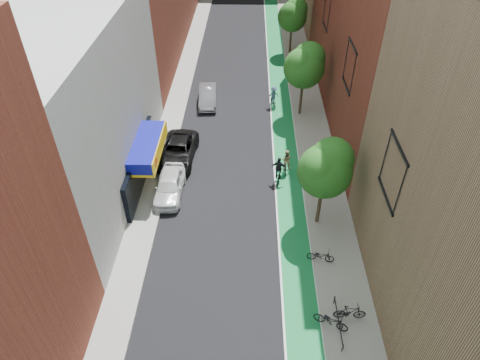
# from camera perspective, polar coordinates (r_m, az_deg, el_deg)

# --- Properties ---
(bike_lane) EXTENTS (2.00, 68.00, 0.01)m
(bike_lane) POSITION_cam_1_polar(r_m,az_deg,el_deg) (41.82, 5.47, 10.09)
(bike_lane) COLOR #157832
(bike_lane) RESTS_ON ground
(sidewalk_left) EXTENTS (2.00, 68.00, 0.15)m
(sidewalk_left) POSITION_cam_1_polar(r_m,az_deg,el_deg) (42.26, -8.40, 10.28)
(sidewalk_left) COLOR gray
(sidewalk_left) RESTS_ON ground
(sidewalk_right) EXTENTS (3.00, 68.00, 0.15)m
(sidewalk_right) POSITION_cam_1_polar(r_m,az_deg,el_deg) (42.04, 8.93, 10.06)
(sidewalk_right) COLOR gray
(sidewalk_right) RESTS_ON ground
(building_left_white) EXTENTS (8.00, 20.00, 12.00)m
(building_left_white) POSITION_cam_1_polar(r_m,az_deg,el_deg) (30.75, -21.96, 8.58)
(building_left_white) COLOR silver
(building_left_white) RESTS_ON ground
(tree_near) EXTENTS (3.40, 3.36, 6.42)m
(tree_near) POSITION_cam_1_polar(r_m,az_deg,el_deg) (26.18, 11.40, 1.67)
(tree_near) COLOR #332619
(tree_near) RESTS_ON ground
(tree_mid) EXTENTS (3.55, 3.53, 6.74)m
(tree_mid) POSITION_cam_1_polar(r_m,az_deg,el_deg) (38.03, 8.64, 14.97)
(tree_mid) COLOR #332619
(tree_mid) RESTS_ON ground
(tree_far) EXTENTS (3.30, 3.25, 6.21)m
(tree_far) POSITION_cam_1_polar(r_m,az_deg,el_deg) (51.17, 7.06, 21.07)
(tree_far) COLOR #332619
(tree_far) RESTS_ON ground
(parked_car_white) EXTENTS (1.90, 4.68, 1.59)m
(parked_car_white) POSITION_cam_1_polar(r_m,az_deg,el_deg) (30.77, -9.36, -0.69)
(parked_car_white) COLOR white
(parked_car_white) RESTS_ON ground
(parked_car_black) EXTENTS (2.96, 5.82, 1.58)m
(parked_car_black) POSITION_cam_1_polar(r_m,az_deg,el_deg) (34.00, -8.31, 3.80)
(parked_car_black) COLOR black
(parked_car_black) RESTS_ON ground
(parked_car_silver) EXTENTS (1.88, 4.67, 1.51)m
(parked_car_silver) POSITION_cam_1_polar(r_m,az_deg,el_deg) (41.49, -4.33, 11.09)
(parked_car_silver) COLOR #919399
(parked_car_silver) RESTS_ON ground
(cyclist_lane_near) EXTENTS (0.81, 1.57, 1.97)m
(cyclist_lane_near) POSITION_cam_1_polar(r_m,az_deg,el_deg) (32.48, 6.12, 2.24)
(cyclist_lane_near) COLOR black
(cyclist_lane_near) RESTS_ON ground
(cyclist_lane_mid) EXTENTS (1.14, 1.60, 2.18)m
(cyclist_lane_mid) POSITION_cam_1_polar(r_m,az_deg,el_deg) (31.46, 5.18, 1.01)
(cyclist_lane_mid) COLOR black
(cyclist_lane_mid) RESTS_ON ground
(cyclist_lane_far) EXTENTS (1.17, 1.77, 2.00)m
(cyclist_lane_far) POSITION_cam_1_polar(r_m,az_deg,el_deg) (40.92, 4.44, 10.86)
(cyclist_lane_far) COLOR black
(cyclist_lane_far) RESTS_ON ground
(parked_bike_near) EXTENTS (1.98, 1.37, 0.99)m
(parked_bike_near) POSITION_cam_1_polar(r_m,az_deg,el_deg) (23.81, 12.04, -17.83)
(parked_bike_near) COLOR black
(parked_bike_near) RESTS_ON sidewalk_right
(parked_bike_mid) EXTENTS (1.74, 0.50, 1.04)m
(parked_bike_mid) POSITION_cam_1_polar(r_m,az_deg,el_deg) (24.27, 14.45, -16.71)
(parked_bike_mid) COLOR black
(parked_bike_mid) RESTS_ON sidewalk_right
(parked_bike_far) EXTENTS (1.71, 0.84, 0.86)m
(parked_bike_far) POSITION_cam_1_polar(r_m,az_deg,el_deg) (26.46, 10.70, -9.89)
(parked_bike_far) COLOR black
(parked_bike_far) RESTS_ON sidewalk_right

